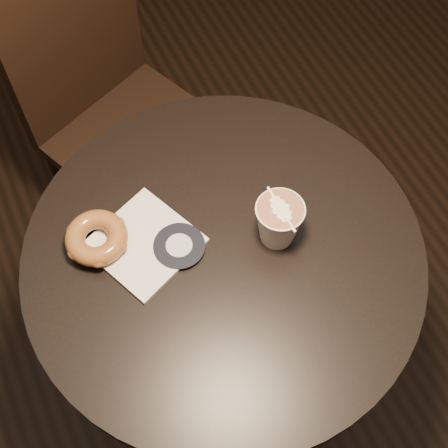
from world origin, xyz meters
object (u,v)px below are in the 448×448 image
Objects in this scene: chair at (106,94)px; latte_cup at (278,223)px; doughnut at (96,238)px; cafe_table at (224,296)px; pastry_bag at (144,243)px.

chair is 10.33× the size of latte_cup.
doughnut is 0.31m from latte_cup.
cafe_table is 0.62m from chair.
cafe_table is at bearing -53.72° from pastry_bag.
cafe_table is at bearing 172.28° from latte_cup.
cafe_table is 0.26m from latte_cup.
chair is at bearing 72.13° from doughnut.
latte_cup is at bearing -44.22° from pastry_bag.
cafe_table is 8.09× the size of latte_cup.
chair reaches higher than cafe_table.
pastry_bag is (-0.09, -0.54, 0.22)m from chair.
chair is 5.99× the size of pastry_bag.
doughnut is at bearing 151.25° from cafe_table.
chair is at bearing 100.97° from latte_cup.
chair is 0.69m from latte_cup.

